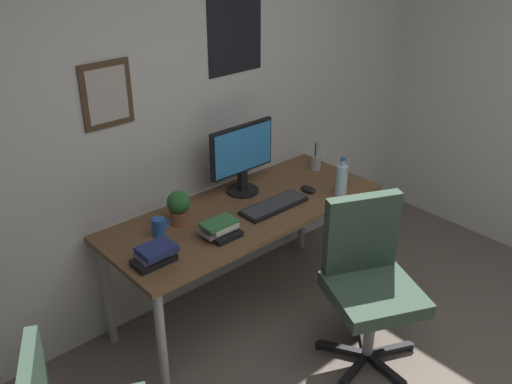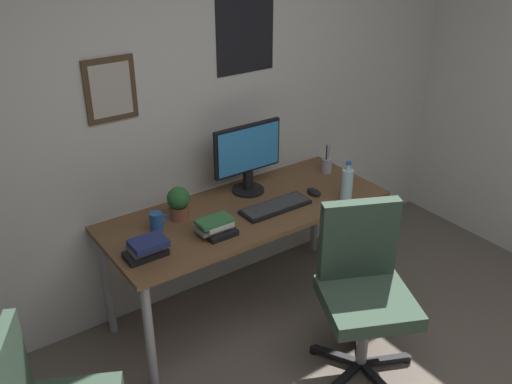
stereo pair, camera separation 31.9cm
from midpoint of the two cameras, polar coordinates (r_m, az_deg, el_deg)
The scene contains 12 objects.
wall_back at distance 3.35m, azimuth -10.65°, elevation 8.78°, with size 4.40×0.10×2.60m.
desk at distance 3.37m, azimuth -3.85°, elevation -2.90°, with size 1.70×0.68×0.72m.
office_chair at distance 3.13m, azimuth 8.33°, elevation -8.34°, with size 0.61×0.61×0.95m.
monitor at distance 3.43m, azimuth -4.09°, elevation 3.56°, with size 0.46×0.20×0.43m.
keyboard at distance 3.33m, azimuth -0.93°, elevation -1.45°, with size 0.43×0.15×0.03m.
computer_mouse at distance 3.51m, azimuth 2.68°, elevation 0.23°, with size 0.06×0.11×0.04m.
water_bottle at distance 3.44m, azimuth 5.96°, elevation 1.14°, with size 0.07×0.07×0.25m.
coffee_mug_near at distance 3.11m, azimuth -12.61°, elevation -3.53°, with size 0.11×0.07×0.10m.
potted_plant at distance 3.19m, azimuth -10.60°, elevation -1.49°, with size 0.13×0.13×0.20m.
pen_cup at distance 3.80m, azimuth 3.63°, elevation 3.00°, with size 0.07×0.07×0.20m.
book_stack_left at distance 2.90m, azimuth -13.23°, elevation -6.21°, with size 0.21×0.15×0.10m.
book_stack_right at distance 3.05m, azimuth -6.58°, elevation -3.76°, with size 0.20×0.16×0.10m.
Camera 1 is at (-1.74, -0.50, 2.33)m, focal length 39.96 mm.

